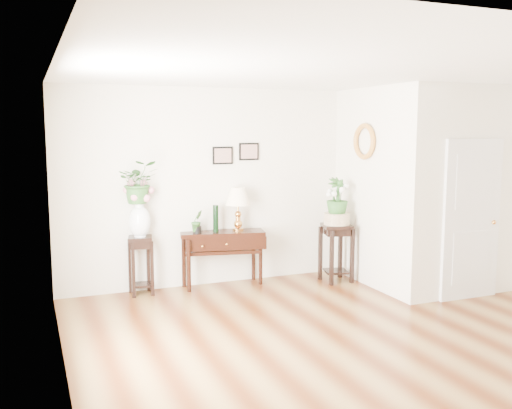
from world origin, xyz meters
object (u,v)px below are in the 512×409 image
console_table (222,259)px  plant_stand_b (336,253)px  table_lamp (238,206)px  plant_stand_a (141,266)px

console_table → plant_stand_b: size_ratio=1.39×
table_lamp → plant_stand_a: table_lamp is taller
table_lamp → plant_stand_b: (1.38, -0.40, -0.71)m
table_lamp → plant_stand_b: size_ratio=0.74×
plant_stand_b → console_table: bearing=166.1°
console_table → plant_stand_a: bearing=-168.1°
plant_stand_a → console_table: bearing=0.0°
plant_stand_a → plant_stand_b: (2.78, -0.40, 0.03)m
console_table → table_lamp: table_lamp is taller
console_table → plant_stand_a: (-1.16, 0.00, 0.00)m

